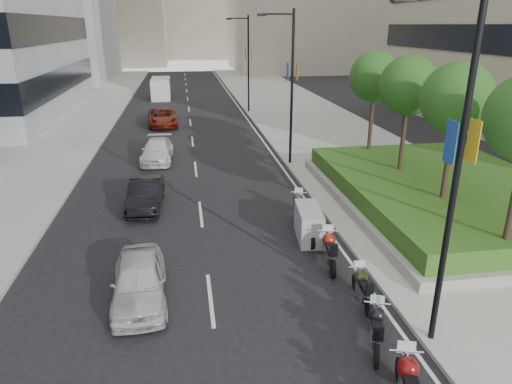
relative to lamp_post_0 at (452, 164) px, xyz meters
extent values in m
cube|color=#9E9B93|center=(4.86, 29.00, -4.99)|extent=(10.00, 100.00, 0.15)
cube|color=#9E9B93|center=(-16.14, 29.00, -4.99)|extent=(8.00, 100.00, 0.15)
cube|color=silver|center=(-0.44, 29.00, -5.06)|extent=(0.12, 100.00, 0.01)
cube|color=silver|center=(-5.64, 29.00, -5.06)|extent=(0.12, 100.00, 0.01)
cube|color=gray|center=(5.86, 9.00, -4.72)|extent=(10.00, 14.00, 0.40)
cube|color=#264914|center=(5.86, 9.00, -4.12)|extent=(9.40, 13.40, 0.80)
cylinder|color=#332319|center=(4.36, 3.00, -2.52)|extent=(0.22, 0.22, 4.00)
cylinder|color=#332319|center=(4.36, 7.00, -2.52)|extent=(0.22, 0.22, 4.00)
sphere|color=#234515|center=(4.36, 7.00, 0.38)|extent=(2.80, 2.80, 2.80)
cylinder|color=#332319|center=(4.36, 11.00, -2.52)|extent=(0.22, 0.22, 4.00)
sphere|color=#234515|center=(4.36, 11.00, 0.38)|extent=(2.80, 2.80, 2.80)
cylinder|color=#332319|center=(4.36, 15.00, -2.52)|extent=(0.22, 0.22, 4.00)
sphere|color=#234515|center=(4.36, 15.00, 0.38)|extent=(2.80, 2.80, 2.80)
cylinder|color=black|center=(0.16, 0.00, -0.57)|extent=(0.16, 0.16, 9.00)
cube|color=yellow|center=(0.44, 0.00, 0.53)|extent=(0.02, 0.45, 1.00)
cube|color=#1A4693|center=(-0.12, 0.00, 0.53)|extent=(0.02, 0.45, 1.00)
cylinder|color=black|center=(0.16, 17.00, -0.57)|extent=(0.16, 0.16, 9.00)
cylinder|color=black|center=(-0.74, 17.00, 3.63)|extent=(1.80, 0.10, 0.10)
cube|color=black|center=(-1.64, 17.00, 3.58)|extent=(0.50, 0.22, 0.14)
cube|color=yellow|center=(0.44, 17.00, 0.53)|extent=(0.02, 0.45, 1.00)
cube|color=#1A4693|center=(-0.12, 17.00, 0.53)|extent=(0.02, 0.45, 1.00)
cylinder|color=black|center=(0.16, 35.00, -0.57)|extent=(0.16, 0.16, 9.00)
cylinder|color=black|center=(-0.74, 35.00, 3.63)|extent=(1.80, 0.10, 0.10)
cube|color=black|center=(-1.64, 35.00, 3.58)|extent=(0.50, 0.22, 0.14)
cube|color=yellow|center=(0.44, 35.00, 0.53)|extent=(0.02, 0.45, 1.00)
cube|color=#1A4693|center=(-0.12, 35.00, 0.53)|extent=(0.02, 0.45, 1.00)
cylinder|color=black|center=(-1.36, -1.28, -4.74)|extent=(0.29, 0.66, 0.65)
sphere|color=#630D0D|center=(-1.49, -1.81, -4.17)|extent=(0.50, 0.50, 0.50)
cylinder|color=silver|center=(-1.42, -1.53, -3.94)|extent=(0.76, 0.25, 0.05)
cylinder|color=black|center=(-1.69, -0.65, -4.77)|extent=(0.32, 0.59, 0.59)
cylinder|color=black|center=(-1.15, 0.76, -4.77)|extent=(0.32, 0.59, 0.59)
cube|color=silver|center=(-1.44, 0.01, -4.61)|extent=(0.55, 0.85, 0.40)
sphere|color=black|center=(-1.33, 0.30, -4.25)|extent=(0.45, 0.45, 0.45)
cube|color=black|center=(-1.54, -0.26, -4.31)|extent=(0.50, 0.76, 0.15)
cylinder|color=silver|center=(-1.23, 0.54, -4.04)|extent=(0.67, 0.30, 0.05)
cylinder|color=black|center=(-1.08, 1.35, -4.78)|extent=(0.16, 0.57, 0.56)
cylinder|color=black|center=(-0.94, 2.79, -4.78)|extent=(0.16, 0.57, 0.56)
cube|color=silver|center=(-1.02, 2.03, -4.63)|extent=(0.34, 0.79, 0.38)
sphere|color=#282A17|center=(-0.99, 2.32, -4.29)|extent=(0.43, 0.43, 0.43)
cube|color=black|center=(-1.04, 1.75, -4.34)|extent=(0.32, 0.70, 0.14)
cylinder|color=silver|center=(-0.97, 2.57, -4.09)|extent=(0.67, 0.11, 0.05)
cylinder|color=black|center=(-1.43, 3.68, -4.75)|extent=(0.22, 0.65, 0.63)
cylinder|color=black|center=(-1.17, 5.29, -4.75)|extent=(0.22, 0.65, 0.63)
cube|color=silver|center=(-1.31, 4.43, -4.57)|extent=(0.44, 0.91, 0.43)
sphere|color=maroon|center=(-1.26, 4.77, -4.19)|extent=(0.49, 0.49, 0.49)
cube|color=black|center=(-1.36, 4.13, -4.25)|extent=(0.40, 0.80, 0.16)
cylinder|color=silver|center=(-1.21, 5.04, -3.96)|extent=(0.76, 0.17, 0.05)
cylinder|color=black|center=(-1.56, 5.86, -4.74)|extent=(0.19, 0.66, 0.65)
cylinder|color=black|center=(-1.38, 7.53, -4.74)|extent=(0.19, 0.66, 0.65)
cube|color=gray|center=(-1.47, 6.70, -4.39)|extent=(1.12, 2.28, 1.31)
cylinder|color=black|center=(-1.62, 8.12, -4.77)|extent=(0.29, 0.60, 0.59)
cylinder|color=black|center=(-1.16, 9.57, -4.77)|extent=(0.29, 0.60, 0.59)
cube|color=silver|center=(-1.40, 8.80, -4.61)|extent=(0.52, 0.86, 0.40)
sphere|color=#342F1D|center=(-1.31, 9.10, -4.25)|extent=(0.46, 0.46, 0.46)
cube|color=black|center=(-1.49, 8.53, -4.30)|extent=(0.47, 0.76, 0.15)
cylinder|color=silver|center=(-1.23, 9.34, -4.04)|extent=(0.69, 0.26, 0.05)
imported|color=#BAB9BC|center=(-7.81, 3.32, -4.37)|extent=(1.84, 4.14, 1.38)
imported|color=black|center=(-8.14, 11.20, -4.39)|extent=(1.62, 4.15, 1.35)
imported|color=silver|center=(-7.95, 19.19, -4.41)|extent=(2.02, 4.59, 1.31)
imported|color=#64190B|center=(-7.99, 30.06, -4.35)|extent=(2.73, 5.31, 1.43)
cube|color=silver|center=(-8.65, 45.79, -3.91)|extent=(2.11, 5.50, 2.31)
cube|color=silver|center=(-8.65, 43.70, -4.46)|extent=(2.09, 1.33, 1.21)
cylinder|color=black|center=(-9.53, 43.81, -4.68)|extent=(0.27, 0.77, 0.77)
cylinder|color=black|center=(-7.77, 43.81, -4.68)|extent=(0.27, 0.77, 0.77)
cylinder|color=black|center=(-9.53, 47.55, -4.68)|extent=(0.27, 0.77, 0.77)
cylinder|color=black|center=(-7.77, 47.55, -4.68)|extent=(0.27, 0.77, 0.77)
camera|label=1|loc=(-6.16, -9.41, 3.07)|focal=32.00mm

